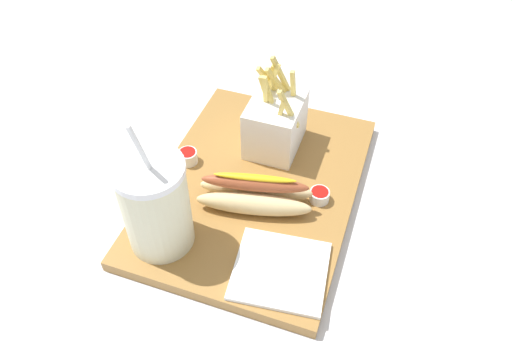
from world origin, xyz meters
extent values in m
cube|color=silver|center=(0.00, 0.00, -0.01)|extent=(2.40, 2.40, 0.02)
cube|color=olive|center=(0.00, 0.00, 0.01)|extent=(0.43, 0.31, 0.02)
cylinder|color=beige|center=(0.15, -0.09, 0.09)|extent=(0.09, 0.09, 0.14)
cylinder|color=white|center=(0.15, -0.09, 0.16)|extent=(0.10, 0.10, 0.01)
cylinder|color=white|center=(0.15, -0.09, 0.21)|extent=(0.02, 0.02, 0.08)
cube|color=white|center=(-0.10, 0.00, 0.07)|extent=(0.11, 0.08, 0.09)
cube|color=#E5C660|center=(-0.13, 0.00, 0.13)|extent=(0.02, 0.04, 0.09)
cube|color=#E5C660|center=(-0.12, 0.02, 0.13)|extent=(0.02, 0.01, 0.06)
cube|color=#E5C660|center=(-0.13, -0.03, 0.13)|extent=(0.01, 0.03, 0.07)
cube|color=#E5C660|center=(-0.12, -0.01, 0.13)|extent=(0.03, 0.04, 0.07)
cube|color=#E5C660|center=(-0.07, 0.02, 0.11)|extent=(0.01, 0.02, 0.06)
cube|color=#E5C660|center=(-0.13, -0.02, 0.13)|extent=(0.03, 0.04, 0.07)
cube|color=#E5C660|center=(-0.11, -0.02, 0.13)|extent=(0.03, 0.03, 0.07)
cube|color=#E5C660|center=(-0.10, -0.02, 0.12)|extent=(0.01, 0.03, 0.07)
cube|color=#E5C660|center=(-0.07, 0.03, 0.12)|extent=(0.02, 0.04, 0.07)
cube|color=#E5C660|center=(-0.09, -0.02, 0.13)|extent=(0.01, 0.01, 0.06)
cube|color=#E5C660|center=(-0.10, -0.01, 0.12)|extent=(0.02, 0.03, 0.06)
ellipsoid|color=#E5C689|center=(0.06, 0.02, 0.04)|extent=(0.07, 0.18, 0.04)
ellipsoid|color=#E5C689|center=(0.03, 0.01, 0.04)|extent=(0.07, 0.18, 0.04)
ellipsoid|color=#994728|center=(0.04, 0.01, 0.07)|extent=(0.06, 0.16, 0.02)
ellipsoid|color=gold|center=(0.04, 0.01, 0.08)|extent=(0.04, 0.12, 0.01)
cylinder|color=white|center=(-0.01, -0.12, 0.03)|extent=(0.03, 0.03, 0.02)
cylinder|color=#B2140F|center=(-0.01, -0.12, 0.04)|extent=(0.03, 0.03, 0.01)
cylinder|color=white|center=(0.00, 0.10, 0.03)|extent=(0.03, 0.03, 0.02)
cylinder|color=#B2140F|center=(0.00, 0.10, 0.04)|extent=(0.03, 0.03, 0.01)
cube|color=white|center=(0.15, 0.09, 0.02)|extent=(0.13, 0.14, 0.01)
camera|label=1|loc=(0.51, 0.18, 0.61)|focal=34.98mm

